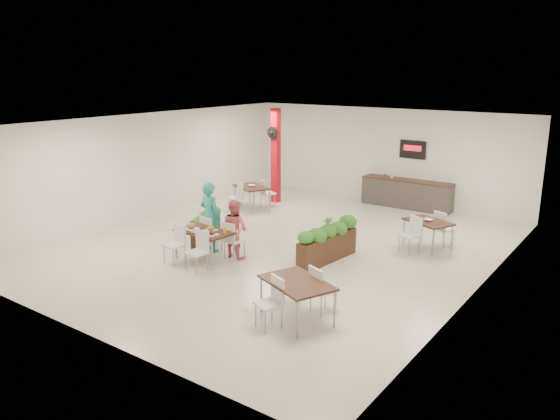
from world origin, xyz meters
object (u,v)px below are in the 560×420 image
object	(u,v)px
diner_man	(210,217)
diner_woman	(235,228)
red_column	(276,155)
side_table_b	(428,226)
service_counter	(407,193)
planter_right	(327,241)
planter_left	(206,224)
side_table_a	(252,190)
main_table	(204,235)
side_table_c	(297,287)

from	to	relation	value
diner_man	diner_woman	size ratio (longest dim) A/B	1.23
red_column	side_table_b	bearing A→B (deg)	-17.08
red_column	service_counter	size ratio (longest dim) A/B	1.07
service_counter	planter_right	bearing A→B (deg)	-84.71
red_column	planter_left	xyz separation A→B (m)	(1.11, -4.68, -1.16)
diner_man	side_table_a	xyz separation A→B (m)	(-1.81, 3.94, -0.25)
main_table	diner_woman	world-z (taller)	diner_woman
main_table	planter_left	size ratio (longest dim) A/B	1.08
diner_woman	side_table_c	distance (m)	3.75
service_counter	main_table	bearing A→B (deg)	-103.61
side_table_a	side_table_b	bearing A→B (deg)	18.87
diner_man	diner_woman	xyz separation A→B (m)	(0.80, 0.00, -0.17)
diner_man	side_table_b	distance (m)	5.51
red_column	diner_woman	bearing A→B (deg)	-63.84
diner_woman	side_table_a	world-z (taller)	diner_woman
side_table_c	side_table_a	bearing A→B (deg)	156.94
diner_man	planter_left	bearing A→B (deg)	-33.41
main_table	diner_woman	size ratio (longest dim) A/B	1.20
planter_right	side_table_c	bearing A→B (deg)	-69.06
diner_woman	side_table_a	bearing A→B (deg)	-51.41
red_column	side_table_c	bearing A→B (deg)	-51.50
planter_right	red_column	bearing A→B (deg)	137.63
service_counter	side_table_b	distance (m)	4.34
main_table	side_table_a	bearing A→B (deg)	115.57
planter_right	diner_man	bearing A→B (deg)	-159.99
diner_man	side_table_c	bearing A→B (deg)	158.31
side_table_a	side_table_c	size ratio (longest dim) A/B	0.99
side_table_c	diner_woman	bearing A→B (deg)	170.45
diner_man	planter_right	xyz separation A→B (m)	(2.81, 1.02, -0.38)
main_table	side_table_c	distance (m)	3.83
main_table	diner_woman	distance (m)	0.78
diner_woman	planter_right	bearing A→B (deg)	-147.94
side_table_b	main_table	bearing A→B (deg)	-111.26
diner_man	red_column	bearing A→B (deg)	-66.30
service_counter	planter_right	size ratio (longest dim) A/B	1.46
red_column	side_table_c	distance (m)	9.23
service_counter	diner_man	bearing A→B (deg)	-107.74
diner_woman	service_counter	bearing A→B (deg)	-96.58
red_column	service_counter	world-z (taller)	red_column
main_table	side_table_b	world-z (taller)	same
service_counter	main_table	world-z (taller)	service_counter
side_table_c	planter_left	bearing A→B (deg)	174.17
main_table	red_column	bearing A→B (deg)	110.10
diner_woman	side_table_c	bearing A→B (deg)	152.79
service_counter	side_table_c	bearing A→B (deg)	-79.26
red_column	diner_woman	world-z (taller)	red_column
planter_right	side_table_c	xyz separation A→B (m)	(1.16, -3.03, 0.13)
diner_woman	side_table_a	xyz separation A→B (m)	(-2.61, 3.94, -0.09)
red_column	diner_man	world-z (taller)	red_column
red_column	planter_right	world-z (taller)	red_column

